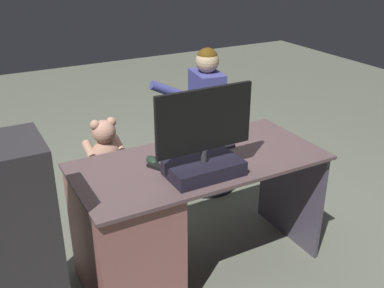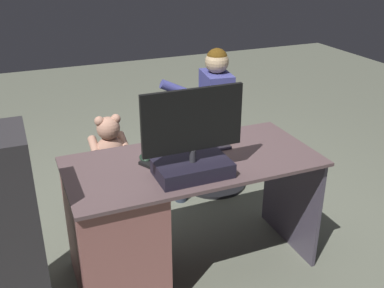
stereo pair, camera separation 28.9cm
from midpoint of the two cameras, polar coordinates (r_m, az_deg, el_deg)
ground_plane at (r=3.27m, az=-4.89°, el=-11.46°), size 10.00×10.00×0.00m
desk at (r=2.65m, az=-9.79°, el=-10.80°), size 1.46×0.69×0.76m
monitor at (r=2.37m, az=-1.96°, el=-0.80°), size 0.55×0.24×0.48m
keyboard at (r=2.71m, az=-2.06°, el=-0.65°), size 0.42×0.14×0.02m
computer_mouse at (r=2.58m, az=-8.29°, el=-2.09°), size 0.06×0.10×0.04m
cup at (r=2.82m, az=1.80°, el=1.16°), size 0.07×0.07×0.09m
tv_remote at (r=2.51m, az=-7.42°, el=-3.04°), size 0.11×0.15×0.02m
notebook_binder at (r=2.59m, az=-1.22°, el=-1.87°), size 0.25×0.32×0.02m
office_chair_teddy at (r=3.40m, az=-12.86°, el=-5.97°), size 0.58×0.58×0.42m
teddy_bear at (r=3.25m, az=-13.51°, el=-0.35°), size 0.27×0.27×0.38m
visitor_chair at (r=3.79m, az=-0.42°, el=-1.86°), size 0.54×0.54×0.42m
person at (r=3.58m, az=-1.49°, el=4.09°), size 0.56×0.53×1.17m
equipment_rack at (r=2.35m, az=-25.45°, el=-13.17°), size 0.44×0.36×1.15m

